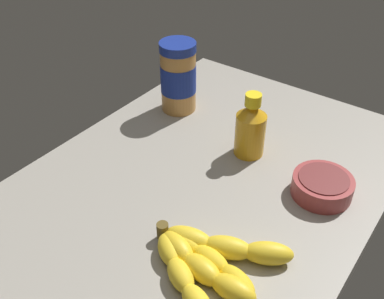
% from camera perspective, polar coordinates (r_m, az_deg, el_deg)
% --- Properties ---
extents(ground_plane, '(0.89, 0.62, 0.04)m').
position_cam_1_polar(ground_plane, '(0.87, 1.28, -4.94)').
color(ground_plane, gray).
extents(banana_bunch, '(0.20, 0.22, 0.04)m').
position_cam_1_polar(banana_bunch, '(0.70, 2.01, -14.11)').
color(banana_bunch, yellow).
rests_on(banana_bunch, ground_plane).
extents(peanut_butter_jar, '(0.08, 0.08, 0.17)m').
position_cam_1_polar(peanut_butter_jar, '(1.03, -1.78, 9.31)').
color(peanut_butter_jar, '#BF8442').
rests_on(peanut_butter_jar, ground_plane).
extents(honey_bottle, '(0.06, 0.06, 0.14)m').
position_cam_1_polar(honey_bottle, '(0.90, 7.55, 2.74)').
color(honey_bottle, orange).
rests_on(honey_bottle, ground_plane).
extents(small_bowl, '(0.11, 0.11, 0.04)m').
position_cam_1_polar(small_bowl, '(0.85, 16.45, -4.50)').
color(small_bowl, '#993838').
rests_on(small_bowl, ground_plane).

